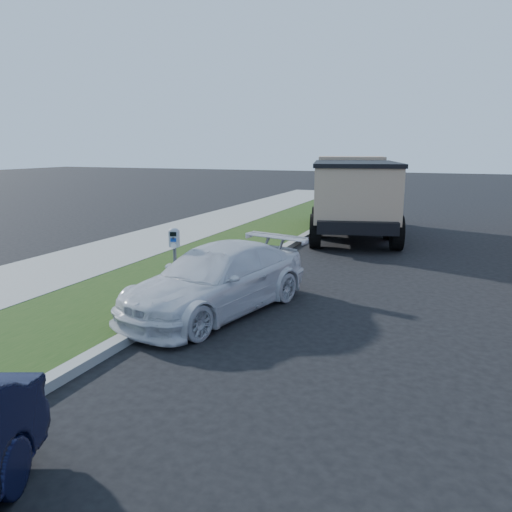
% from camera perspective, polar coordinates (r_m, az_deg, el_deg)
% --- Properties ---
extents(ground, '(120.00, 120.00, 0.00)m').
position_cam_1_polar(ground, '(9.04, 5.95, -8.18)').
color(ground, black).
rests_on(ground, ground).
extents(streetside, '(6.12, 50.00, 0.15)m').
position_cam_1_polar(streetside, '(13.20, -15.37, -1.67)').
color(streetside, gray).
rests_on(streetside, ground).
extents(parking_meter, '(0.23, 0.18, 1.46)m').
position_cam_1_polar(parking_meter, '(10.03, -9.29, 0.90)').
color(parking_meter, '#3F4247').
rests_on(parking_meter, ground).
extents(white_wagon, '(2.83, 4.73, 1.29)m').
position_cam_1_polar(white_wagon, '(9.78, -4.36, -2.60)').
color(white_wagon, silver).
rests_on(white_wagon, ground).
extents(dump_truck, '(4.28, 7.56, 2.80)m').
position_cam_1_polar(dump_truck, '(18.80, 10.98, 7.26)').
color(dump_truck, black).
rests_on(dump_truck, ground).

